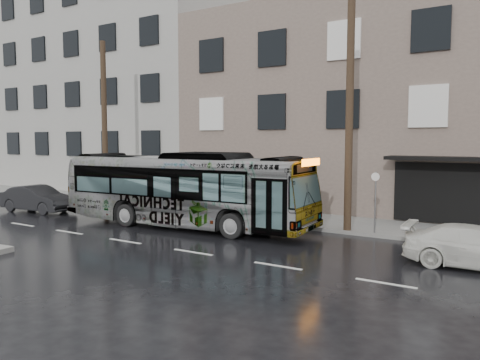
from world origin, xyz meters
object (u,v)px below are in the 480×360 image
(utility_pole_front, at_px, (349,117))
(utility_pole_rear, at_px, (104,124))
(sign_post, at_px, (375,202))
(dark_sedan, at_px, (37,199))
(white_sedan, at_px, (480,248))
(bus, at_px, (185,190))

(utility_pole_front, relative_size, utility_pole_rear, 1.00)
(sign_post, xyz_separation_m, dark_sedan, (-16.78, -3.15, -0.66))
(white_sedan, bearing_deg, dark_sedan, 88.91)
(sign_post, bearing_deg, dark_sedan, -169.38)
(bus, relative_size, dark_sedan, 2.77)
(utility_pole_rear, relative_size, bus, 0.78)
(utility_pole_rear, height_order, sign_post, utility_pole_rear)
(sign_post, distance_m, dark_sedan, 17.09)
(sign_post, bearing_deg, utility_pole_rear, 180.00)
(sign_post, height_order, white_sedan, sign_post)
(white_sedan, xyz_separation_m, dark_sedan, (-20.70, -0.29, 0.07))
(utility_pole_rear, distance_m, dark_sedan, 5.33)
(bus, height_order, dark_sedan, bus)
(utility_pole_rear, bearing_deg, sign_post, 0.00)
(utility_pole_front, bearing_deg, sign_post, 0.00)
(utility_pole_rear, height_order, dark_sedan, utility_pole_rear)
(utility_pole_rear, distance_m, white_sedan, 19.65)
(sign_post, bearing_deg, utility_pole_front, 180.00)
(dark_sedan, bearing_deg, sign_post, -85.14)
(utility_pole_front, bearing_deg, bus, -160.72)
(utility_pole_rear, bearing_deg, dark_sedan, -118.16)
(dark_sedan, bearing_deg, utility_pole_front, -84.42)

